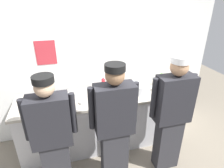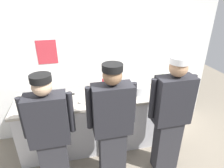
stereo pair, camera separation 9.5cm
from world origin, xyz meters
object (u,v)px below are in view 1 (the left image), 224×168
Objects in this scene: squeeze_bottle_spare at (158,80)px; ramekin_red_sauce at (162,93)px; squeeze_bottle_secondary at (103,83)px; chefs_knife at (76,94)px; ramekin_green_sauce at (82,102)px; plate_stack_front at (102,96)px; chef_near_left at (53,136)px; sheet_tray at (41,101)px; chef_center at (115,125)px; deli_cup at (158,88)px; mixing_bowl_steel at (136,87)px; squeeze_bottle_primary at (161,78)px; chef_far_right at (172,114)px; ramekin_yellow_sauce at (120,87)px; ramekin_orange_sauce at (66,94)px.

squeeze_bottle_spare reaches higher than ramekin_red_sauce.
squeeze_bottle_secondary is 1.08× the size of squeeze_bottle_spare.
ramekin_red_sauce is at bearing -14.54° from chefs_knife.
squeeze_bottle_spare is 1.41m from ramekin_green_sauce.
plate_stack_front is 2.99× the size of ramekin_green_sauce.
chef_near_left is at bearing -130.71° from squeeze_bottle_secondary.
squeeze_bottle_secondary is (1.00, 0.18, 0.09)m from sheet_tray.
deli_cup is at bearing 35.97° from chef_center.
chef_center is 1.09m from ramekin_red_sauce.
mixing_bowl_steel is at bearing 53.12° from chef_center.
chef_center is 6.27× the size of chefs_knife.
ramekin_green_sauce is 1.27m from deli_cup.
deli_cup is at bearing -9.19° from chefs_knife.
ramekin_green_sauce is at bearing -168.78° from mixing_bowl_steel.
plate_stack_front is 0.60× the size of sheet_tray.
mixing_bowl_steel is 1.99× the size of squeeze_bottle_primary.
plate_stack_front is at bearing -105.78° from squeeze_bottle_secondary.
squeeze_bottle_spare is at bearing 73.08° from ramekin_red_sauce.
squeeze_bottle_primary is 2.23× the size of ramekin_green_sauce.
chef_far_right is at bearing -109.67° from squeeze_bottle_primary.
squeeze_bottle_primary is at bearing 2.61° from ramekin_yellow_sauce.
squeeze_bottle_primary is 0.67× the size of chefs_knife.
chef_center reaches higher than squeeze_bottle_secondary.
chef_far_right reaches higher than sheet_tray.
chef_center is at bearing -89.71° from plate_stack_front.
deli_cup is at bearing -1.40° from plate_stack_front.
mixing_bowl_steel is at bearing 107.37° from chef_far_right.
squeeze_bottle_spare is at bearing 75.05° from chef_far_right.
sheet_tray is 4.16× the size of ramekin_orange_sauce.
chef_near_left is at bearing -140.47° from ramekin_yellow_sauce.
mixing_bowl_steel reaches higher than ramekin_orange_sauce.
deli_cup is (1.85, -0.14, 0.04)m from sheet_tray.
chef_far_right is 0.54m from ramekin_red_sauce.
sheet_tray is at bearing -168.02° from ramekin_orange_sauce.
sheet_tray is 2.24× the size of squeeze_bottle_primary.
mixing_bowl_steel is 0.37m from deli_cup.
ramekin_yellow_sauce is (0.70, 0.36, 0.00)m from ramekin_green_sauce.
chefs_knife is (-1.33, 0.22, -0.05)m from deli_cup.
squeeze_bottle_spare is (1.04, 0.88, 0.10)m from chef_center.
chef_near_left reaches higher than ramekin_yellow_sauce.
chef_center is 0.98m from chefs_knife.
sheet_tray is 3.84× the size of deli_cup.
squeeze_bottle_secondary is 2.18× the size of ramekin_yellow_sauce.
chef_center is at bearing -139.72° from squeeze_bottle_spare.
ramekin_orange_sauce is 0.36× the size of chefs_knife.
deli_cup is (-0.22, -0.31, -0.03)m from squeeze_bottle_primary.
squeeze_bottle_spare reaches higher than sheet_tray.
ramekin_yellow_sauce is (-0.45, 0.93, 0.02)m from chef_far_right.
chef_far_right is (1.56, -0.01, 0.05)m from chef_near_left.
squeeze_bottle_secondary reaches higher than deli_cup.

